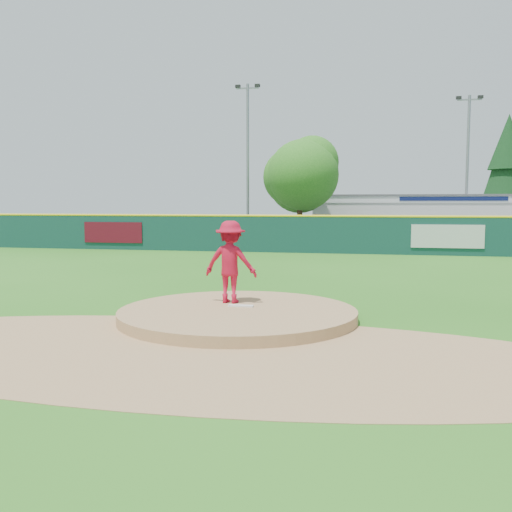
% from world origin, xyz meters
% --- Properties ---
extents(ground, '(120.00, 120.00, 0.00)m').
position_xyz_m(ground, '(0.00, 0.00, 0.00)').
color(ground, '#286B19').
rests_on(ground, ground).
extents(pitchers_mound, '(5.50, 5.50, 0.50)m').
position_xyz_m(pitchers_mound, '(0.00, 0.00, 0.00)').
color(pitchers_mound, '#9E774C').
rests_on(pitchers_mound, ground).
extents(pitching_rubber, '(0.60, 0.15, 0.04)m').
position_xyz_m(pitching_rubber, '(0.00, 0.30, 0.27)').
color(pitching_rubber, white).
rests_on(pitching_rubber, pitchers_mound).
extents(infield_dirt_arc, '(15.40, 15.40, 0.01)m').
position_xyz_m(infield_dirt_arc, '(0.00, -3.00, 0.01)').
color(infield_dirt_arc, '#9E774C').
rests_on(infield_dirt_arc, ground).
extents(parking_lot, '(44.00, 16.00, 0.02)m').
position_xyz_m(parking_lot, '(0.00, 27.00, 0.01)').
color(parking_lot, '#38383A').
rests_on(parking_lot, ground).
extents(pitcher, '(1.34, 0.82, 2.01)m').
position_xyz_m(pitcher, '(-0.38, 0.81, 1.26)').
color(pitcher, '#AF0F29').
rests_on(pitcher, pitchers_mound).
extents(van, '(4.75, 2.85, 1.24)m').
position_xyz_m(van, '(6.15, 20.53, 0.64)').
color(van, silver).
rests_on(van, parking_lot).
extents(pool_building_grp, '(15.20, 8.20, 3.31)m').
position_xyz_m(pool_building_grp, '(6.00, 31.99, 1.66)').
color(pool_building_grp, silver).
rests_on(pool_building_grp, ground).
extents(fence_banners, '(22.14, 0.04, 1.20)m').
position_xyz_m(fence_banners, '(-2.67, 17.92, 1.00)').
color(fence_banners, '#5B0D1A').
rests_on(fence_banners, ground).
extents(playground_slide, '(1.00, 2.83, 1.56)m').
position_xyz_m(playground_slide, '(-12.52, 24.07, 0.79)').
color(playground_slide, blue).
rests_on(playground_slide, ground).
extents(outfield_fence, '(40.00, 0.14, 2.07)m').
position_xyz_m(outfield_fence, '(0.00, 18.00, 1.09)').
color(outfield_fence, '#113A35').
rests_on(outfield_fence, ground).
extents(deciduous_tree, '(5.60, 5.60, 7.36)m').
position_xyz_m(deciduous_tree, '(-2.00, 25.00, 4.55)').
color(deciduous_tree, '#382314').
rests_on(deciduous_tree, ground).
extents(conifer_tree, '(4.40, 4.40, 9.50)m').
position_xyz_m(conifer_tree, '(13.00, 36.00, 5.54)').
color(conifer_tree, '#382314').
rests_on(conifer_tree, ground).
extents(light_pole_left, '(1.75, 0.25, 11.00)m').
position_xyz_m(light_pole_left, '(-6.00, 27.00, 6.05)').
color(light_pole_left, gray).
rests_on(light_pole_left, ground).
extents(light_pole_right, '(1.75, 0.25, 10.00)m').
position_xyz_m(light_pole_right, '(9.00, 29.00, 5.54)').
color(light_pole_right, gray).
rests_on(light_pole_right, ground).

